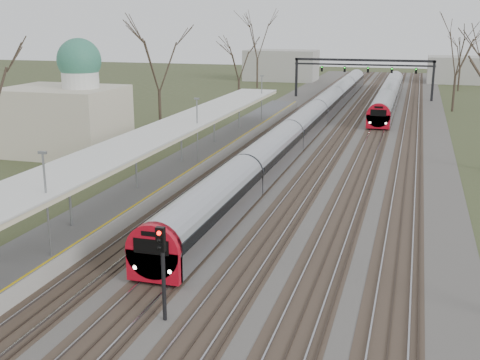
# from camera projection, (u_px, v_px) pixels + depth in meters

# --- Properties ---
(track_bed) EXTENTS (24.00, 160.00, 0.22)m
(track_bed) POSITION_uv_depth(u_px,v_px,m) (336.00, 133.00, 64.48)
(track_bed) COLOR #474442
(track_bed) RESTS_ON ground
(platform) EXTENTS (3.50, 69.00, 1.00)m
(platform) POSITION_uv_depth(u_px,v_px,m) (197.00, 158.00, 50.68)
(platform) COLOR #9E9B93
(platform) RESTS_ON ground
(canopy) EXTENTS (4.10, 50.00, 3.11)m
(canopy) POSITION_uv_depth(u_px,v_px,m) (176.00, 127.00, 45.61)
(canopy) COLOR slate
(canopy) RESTS_ON platform
(dome_building) EXTENTS (10.00, 8.00, 10.30)m
(dome_building) POSITION_uv_depth(u_px,v_px,m) (66.00, 113.00, 53.76)
(dome_building) COLOR beige
(dome_building) RESTS_ON ground
(signal_gantry) EXTENTS (21.00, 0.59, 6.08)m
(signal_gantry) POSITION_uv_depth(u_px,v_px,m) (364.00, 67.00, 91.02)
(signal_gantry) COLOR black
(signal_gantry) RESTS_ON ground
(tree_west_far) EXTENTS (5.50, 5.50, 11.33)m
(tree_west_far) POSITION_uv_depth(u_px,v_px,m) (158.00, 58.00, 60.64)
(tree_west_far) COLOR #2D231C
(tree_west_far) RESTS_ON ground
(train_near) EXTENTS (2.62, 90.21, 3.05)m
(train_near) POSITION_uv_depth(u_px,v_px,m) (316.00, 113.00, 68.45)
(train_near) COLOR #9B9DA4
(train_near) RESTS_ON ground
(train_far) EXTENTS (2.62, 45.21, 3.05)m
(train_far) POSITION_uv_depth(u_px,v_px,m) (389.00, 94.00, 85.95)
(train_far) COLOR #9B9DA4
(train_far) RESTS_ON ground
(signal_post) EXTENTS (0.35, 0.45, 4.10)m
(signal_post) POSITION_uv_depth(u_px,v_px,m) (162.00, 260.00, 23.47)
(signal_post) COLOR black
(signal_post) RESTS_ON ground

